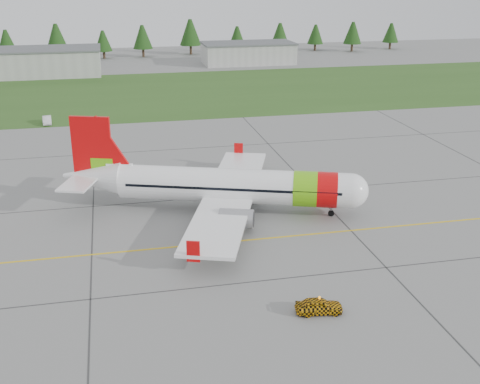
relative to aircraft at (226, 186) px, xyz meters
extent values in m
plane|color=gray|center=(1.03, -15.66, -2.85)|extent=(320.00, 320.00, 0.00)
cylinder|color=white|center=(0.75, -0.26, 0.04)|extent=(24.07, 11.50, 3.64)
sphere|color=white|center=(12.18, -4.30, 0.04)|extent=(3.64, 3.64, 3.64)
cone|color=white|center=(-13.76, 4.86, 0.37)|extent=(7.37, 5.60, 3.64)
cube|color=black|center=(12.44, -4.39, 0.37)|extent=(2.21, 2.78, 0.52)
cylinder|color=#6CC80F|center=(7.78, -2.75, 0.04)|extent=(3.52, 4.31, 3.72)
cylinder|color=red|center=(9.89, -3.49, 0.04)|extent=(3.17, 4.19, 3.72)
cube|color=white|center=(0.31, -0.11, -0.99)|extent=(14.77, 29.85, 0.34)
cube|color=red|center=(4.36, 14.18, -0.47)|extent=(1.11, 0.53, 1.87)
cube|color=red|center=(-5.51, -13.78, -0.47)|extent=(1.11, 0.53, 1.87)
cylinder|color=gray|center=(3.33, 4.26, -1.50)|extent=(3.82, 2.96, 1.96)
cylinder|color=gray|center=(-0.08, -5.41, -1.50)|extent=(3.82, 2.96, 1.96)
cube|color=red|center=(-13.59, 4.80, 3.49)|extent=(4.16, 1.74, 7.09)
cube|color=#6CC80F|center=(-12.62, 4.46, 1.44)|extent=(2.42, 1.18, 2.24)
cube|color=white|center=(-14.20, 5.02, 0.60)|extent=(6.39, 11.11, 0.21)
cylinder|color=slate|center=(10.42, -3.68, -2.20)|extent=(0.17, 0.17, 1.31)
cylinder|color=black|center=(10.42, -3.68, -2.53)|extent=(0.68, 0.46, 0.63)
cylinder|color=slate|center=(0.30, 2.66, -1.97)|extent=(0.21, 0.21, 1.77)
cylinder|color=black|center=(-0.06, 2.79, -2.37)|extent=(1.05, 0.72, 0.97)
cylinder|color=slate|center=(-1.44, -2.26, -1.97)|extent=(0.21, 0.21, 1.77)
cylinder|color=black|center=(-1.79, -2.14, -2.37)|extent=(1.05, 0.72, 0.97)
imported|color=#FBB20D|center=(2.87, -21.34, -1.07)|extent=(1.39, 1.58, 3.56)
imported|color=silver|center=(-21.81, 43.82, -0.89)|extent=(1.48, 1.41, 3.93)
cube|color=#30561E|center=(1.03, 66.34, -2.84)|extent=(320.00, 50.00, 0.03)
cube|color=gold|center=(1.03, -7.66, -2.84)|extent=(120.00, 0.25, 0.02)
cube|color=#A8A8A3|center=(-28.97, 94.34, 0.15)|extent=(32.00, 14.00, 6.00)
cube|color=#A8A8A3|center=(26.03, 102.34, -0.25)|extent=(24.00, 12.00, 5.20)
camera|label=1|loc=(-11.28, -58.37, 21.54)|focal=45.00mm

